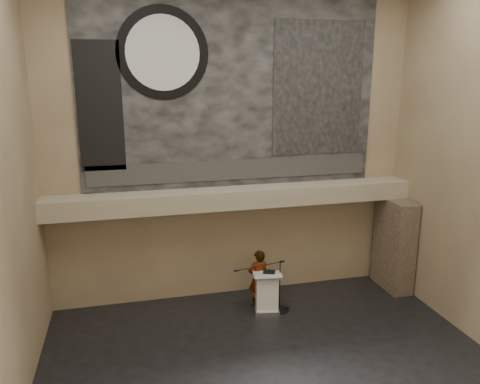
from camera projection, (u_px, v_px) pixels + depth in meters
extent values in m
plane|color=black|center=(276.00, 373.00, 9.99)|extent=(10.00, 10.00, 0.00)
cube|color=#806B51|center=(233.00, 148.00, 12.71)|extent=(10.00, 0.02, 8.50)
cube|color=#806B51|center=(396.00, 255.00, 5.18)|extent=(10.00, 0.02, 8.50)
cube|color=gray|center=(236.00, 197.00, 12.65)|extent=(10.00, 0.80, 0.50)
cylinder|color=#B2893D|center=(178.00, 212.00, 12.30)|extent=(0.04, 0.04, 0.06)
cylinder|color=#B2893D|center=(303.00, 203.00, 13.12)|extent=(0.04, 0.04, 0.06)
cube|color=black|center=(233.00, 93.00, 12.33)|extent=(8.00, 0.05, 5.00)
cube|color=#2B2B2B|center=(234.00, 170.00, 12.79)|extent=(7.76, 0.02, 0.55)
cylinder|color=black|center=(163.00, 53.00, 11.62)|extent=(2.30, 0.02, 2.30)
cylinder|color=silver|center=(163.00, 53.00, 11.60)|extent=(1.84, 0.02, 1.84)
cube|color=black|center=(318.00, 89.00, 12.82)|extent=(2.60, 0.02, 3.60)
cube|color=black|center=(100.00, 107.00, 11.57)|extent=(1.10, 0.02, 3.20)
cube|color=#46382B|center=(394.00, 244.00, 13.71)|extent=(0.60, 1.40, 2.70)
cube|color=silver|center=(266.00, 310.00, 12.57)|extent=(0.73, 0.60, 0.08)
cube|color=white|center=(267.00, 292.00, 12.44)|extent=(0.64, 0.49, 0.96)
cube|color=white|center=(267.00, 275.00, 12.30)|extent=(0.81, 0.64, 0.13)
cube|color=black|center=(269.00, 272.00, 12.34)|extent=(0.38, 0.35, 0.04)
cube|color=silver|center=(264.00, 273.00, 12.30)|extent=(0.31, 0.36, 0.00)
imported|color=silver|center=(258.00, 278.00, 12.68)|extent=(0.62, 0.43, 1.62)
cylinder|color=black|center=(279.00, 309.00, 12.64)|extent=(0.52, 0.52, 0.02)
cylinder|color=black|center=(280.00, 286.00, 12.47)|extent=(0.03, 0.03, 1.43)
cylinder|color=black|center=(259.00, 266.00, 12.02)|extent=(1.40, 0.33, 0.02)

